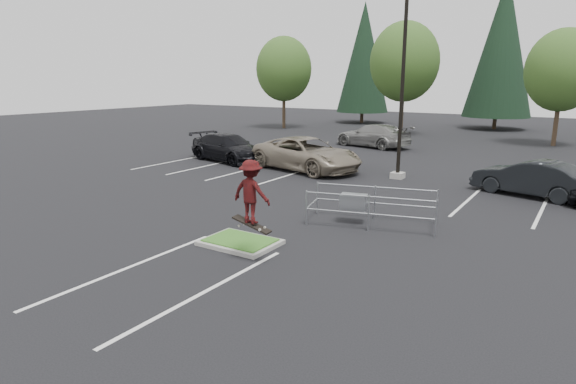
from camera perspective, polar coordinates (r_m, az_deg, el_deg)
The scene contains 15 objects.
ground at distance 14.54m, azimuth -5.68°, elevation -6.20°, with size 120.00×120.00×0.00m, color black.
grass_median at distance 14.52m, azimuth -5.68°, elevation -5.91°, with size 2.20×1.60×0.16m.
stall_lines at distance 20.05m, azimuth 1.94°, elevation -0.68°, with size 22.62×17.60×0.01m.
light_pole at distance 24.11m, azimuth 13.41°, elevation 12.27°, with size 0.70×0.60×10.12m.
decid_a at distance 48.65m, azimuth -0.49°, elevation 14.14°, with size 5.44×5.44×8.91m.
decid_b at distance 43.77m, azimuth 13.61°, elevation 14.49°, with size 5.89×5.89×9.64m.
decid_c at distance 40.64m, azimuth 29.73°, elevation 12.16°, with size 5.12×5.12×8.38m.
conif_a at distance 55.56m, azimuth 8.97°, elevation 15.44°, with size 5.72×5.72×13.00m.
conif_b at distance 52.02m, azimuth 24.02°, elevation 15.49°, with size 6.38×6.38×14.50m.
cart_corral at distance 16.50m, azimuth 8.28°, elevation -1.18°, with size 4.47×2.54×1.20m.
skateboarder at distance 12.53m, azimuth -4.39°, elevation -0.03°, with size 1.10×0.65×1.91m.
car_l_tan at distance 26.07m, azimuth 2.16°, elevation 4.55°, with size 2.94×6.37×1.77m, color gray.
car_l_black at distance 29.23m, azimuth -7.21°, elevation 5.26°, with size 2.28×5.60×1.63m, color black.
car_r_charc at distance 22.68m, azimuth 26.86°, elevation 1.50°, with size 1.62×4.65×1.53m, color black.
car_far_silver at distance 35.64m, azimuth 10.12°, elevation 6.62°, with size 2.33×5.74×1.67m, color gray.
Camera 1 is at (8.56, -10.72, 4.83)m, focal length 30.00 mm.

